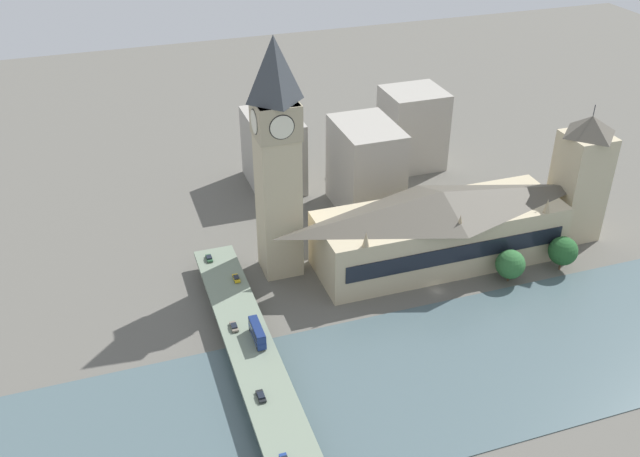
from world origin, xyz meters
The scene contains 16 objects.
ground_plane centered at (0.00, 0.00, 0.00)m, with size 600.00×600.00×0.00m, color #605E56.
river_water centered at (-34.92, 0.00, 0.15)m, with size 57.84×360.00×0.30m, color #4C6066.
parliament_hall centered at (16.41, -8.00, 13.19)m, with size 27.28×84.11×26.59m.
clock_tower centered at (28.68, 44.30, 42.21)m, with size 13.73×13.73×79.60m.
victoria_tower centered at (16.46, -61.58, 22.99)m, with size 15.05×15.05×49.98m.
road_bridge centered at (-34.92, 65.11, 4.94)m, with size 147.68×13.11×6.07m.
double_decker_bus_lead centered at (-12.10, 62.63, 8.76)m, with size 10.58×2.62×4.90m.
car_northbound_lead centered at (32.47, 67.62, 6.75)m, with size 4.28×1.86×1.36m.
car_northbound_mid centered at (-4.98, 67.77, 6.72)m, with size 4.55×1.88×1.27m.
car_northbound_tail centered at (-34.43, 67.48, 6.69)m, with size 4.41×1.91×1.23m.
car_southbound_lead centered at (18.33, 61.72, 6.74)m, with size 4.33×1.79×1.32m.
city_block_west centered at (58.72, 1.94, 17.20)m, with size 30.43×21.36×34.40m.
city_block_center centered at (89.63, 29.54, 14.81)m, with size 29.55×20.03×29.61m.
city_block_east centered at (88.33, -31.28, 16.72)m, with size 22.52×24.21×33.45m.
tree_embankment_near centered at (-2.37, -24.67, 6.53)m, with size 9.65×9.65×11.37m.
tree_embankment_mid centered at (-2.14, -44.77, 7.37)m, with size 9.77×9.77×12.26m.
Camera 1 is at (-164.63, 95.81, 136.23)m, focal length 40.00 mm.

